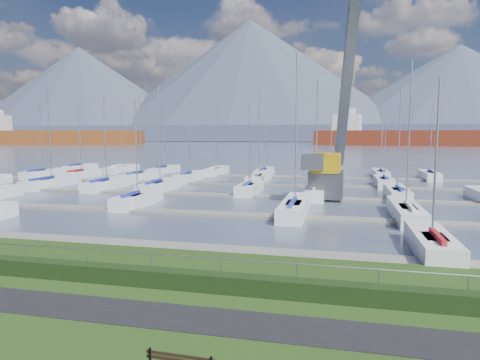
% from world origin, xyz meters
% --- Properties ---
extents(path, '(160.00, 2.00, 0.04)m').
position_xyz_m(path, '(0.00, -3.00, 0.01)').
color(path, black).
rests_on(path, grass).
extents(water, '(800.00, 540.00, 0.20)m').
position_xyz_m(water, '(0.00, 260.00, -0.40)').
color(water, '#475369').
extents(hedge, '(80.00, 0.70, 0.70)m').
position_xyz_m(hedge, '(0.00, -0.40, 0.35)').
color(hedge, black).
rests_on(hedge, grass).
extents(fence, '(80.00, 0.04, 0.04)m').
position_xyz_m(fence, '(0.00, 0.00, 1.20)').
color(fence, gray).
rests_on(fence, grass).
extents(foothill, '(900.00, 80.00, 12.00)m').
position_xyz_m(foothill, '(0.00, 330.00, 6.00)').
color(foothill, '#49516B').
rests_on(foothill, water).
extents(mountains, '(1190.00, 360.00, 115.00)m').
position_xyz_m(mountains, '(7.35, 404.62, 46.68)').
color(mountains, '#3C4557').
rests_on(mountains, water).
extents(docks, '(90.00, 41.60, 0.25)m').
position_xyz_m(docks, '(0.00, 26.00, -0.22)').
color(docks, slate).
rests_on(docks, water).
extents(crane, '(5.29, 13.26, 22.35)m').
position_xyz_m(crane, '(5.79, 27.31, 5.33)').
color(crane, '#4E5055').
rests_on(crane, water).
extents(cargo_ship_west, '(99.35, 36.14, 21.50)m').
position_xyz_m(cargo_ship_west, '(-152.87, 192.77, 3.56)').
color(cargo_ship_west, brown).
rests_on(cargo_ship_west, water).
extents(cargo_ship_mid, '(108.96, 33.35, 21.50)m').
position_xyz_m(cargo_ship_mid, '(43.12, 216.94, 3.47)').
color(cargo_ship_mid, maroon).
rests_on(cargo_ship_mid, water).
extents(sailboat_fleet, '(75.72, 49.50, 13.27)m').
position_xyz_m(sailboat_fleet, '(-3.28, 30.33, 5.39)').
color(sailboat_fleet, silver).
rests_on(sailboat_fleet, water).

